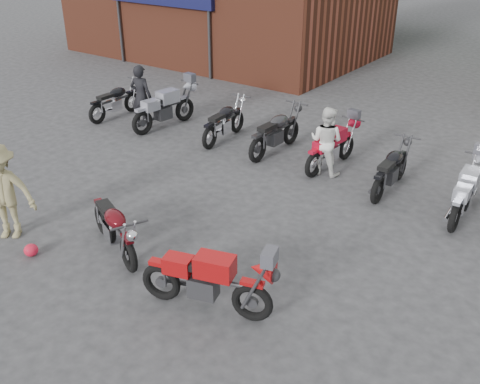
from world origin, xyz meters
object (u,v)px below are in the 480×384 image
Objects in this scene: row_bike_6 at (467,190)px; person_tan at (2,192)px; row_bike_2 at (224,120)px; row_bike_5 at (391,167)px; vintage_motorcycle at (114,225)px; row_bike_3 at (276,130)px; person_light at (326,141)px; row_bike_1 at (165,106)px; sportbike at (208,278)px; row_bike_4 at (332,145)px; person_dark at (141,97)px; helmet at (31,250)px; row_bike_0 at (115,99)px.

person_tan is at bearing 128.46° from row_bike_6.
row_bike_2 is 1.02× the size of row_bike_5.
row_bike_3 is at bearing 115.04° from vintage_motorcycle.
person_light is 1.56m from row_bike_5.
row_bike_1 reaches higher than row_bike_2.
person_tan reaches higher than sportbike.
row_bike_4 is 1.61m from row_bike_5.
person_dark is 5.57m from person_light.
row_bike_5 is at bearing 66.78° from sportbike.
helmet is at bearing 173.14° from row_bike_3.
person_tan is (-1.97, -0.78, 0.35)m from vintage_motorcycle.
vintage_motorcycle is 6.34m from row_bike_1.
row_bike_5 is at bearing 79.94° from row_bike_6.
helmet is 6.85m from row_bike_4.
person_light is 0.77× the size of row_bike_3.
helmet is 0.14× the size of person_dark.
person_dark is at bearing -0.41° from person_light.
row_bike_2 is at bearing 93.86° from row_bike_3.
row_bike_5 is (2.90, 5.09, -0.01)m from vintage_motorcycle.
row_bike_2 is at bearing 130.93° from vintage_motorcycle.
person_tan is at bearing 97.94° from person_dark.
person_dark is at bearing 90.20° from row_bike_5.
row_bike_3 is 4.73m from row_bike_6.
row_bike_6 reaches higher than vintage_motorcycle.
sportbike is 1.14× the size of person_dark.
person_dark is 0.86× the size of row_bike_3.
person_light reaches higher than row_bike_1.
helmet is 1.19m from person_tan.
sportbike is 8.24m from person_dark.
person_light reaches higher than row_bike_2.
vintage_motorcycle is 5.86m from row_bike_5.
row_bike_1 is at bearing 89.85° from row_bike_2.
row_bike_2 is 4.66m from row_bike_5.
person_light is (5.56, 0.25, -0.09)m from person_dark.
row_bike_0 is 1.78m from row_bike_1.
sportbike is 5.41m from person_light.
row_bike_5 reaches higher than helmet.
row_bike_1 reaches higher than sportbike.
helmet is 0.13× the size of row_bike_6.
row_bike_0 is at bearing 102.79° from row_bike_1.
helmet is at bearing -144.45° from row_bike_0.
person_dark reaches higher than helmet.
row_bike_5 is (4.87, 5.87, -0.36)m from person_tan.
row_bike_3 reaches higher than row_bike_0.
row_bike_1 is at bearing 85.25° from row_bike_6.
vintage_motorcycle is 0.95× the size of sportbike.
row_bike_3 is (1.76, 6.22, -0.31)m from person_tan.
row_bike_1 is at bearing 87.29° from row_bike_5.
row_bike_0 is (-3.47, 5.72, -0.36)m from person_tan.
row_bike_1 is (-2.58, 6.12, 0.51)m from helmet.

